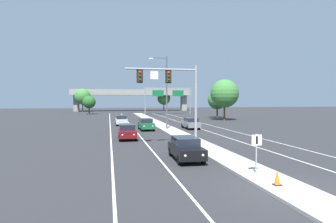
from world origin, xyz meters
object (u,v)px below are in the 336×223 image
(car_oncoming_silver, at_px, (121,120))
(tree_far_left_c, at_px, (82,97))
(highway_sign_gantry, at_px, (168,92))
(overhead_signal_mast, at_px, (174,88))
(car_receding_grey, at_px, (191,123))
(tree_far_left_a, at_px, (89,102))
(street_lamp_median, at_px, (165,88))
(car_oncoming_darkred, at_px, (127,131))
(car_oncoming_green, at_px, (146,124))
(traffic_cone_median_nose, at_px, (277,178))
(median_sign_post, at_px, (256,147))
(tree_far_right_b, at_px, (225,94))
(tree_far_right_c, at_px, (164,98))
(car_oncoming_black, at_px, (186,148))
(tree_far_right_a, at_px, (217,100))

(car_oncoming_silver, xyz_separation_m, tree_far_left_c, (-10.64, 53.53, 4.27))
(highway_sign_gantry, bearing_deg, overhead_signal_mast, -101.00)
(car_receding_grey, height_order, tree_far_left_a, tree_far_left_a)
(street_lamp_median, distance_m, car_oncoming_darkred, 11.45)
(car_oncoming_green, height_order, car_oncoming_silver, same)
(street_lamp_median, bearing_deg, traffic_cone_median_nose, -89.60)
(median_sign_post, bearing_deg, tree_far_right_b, 69.78)
(median_sign_post, xyz_separation_m, traffic_cone_median_nose, (-0.15, -2.30, -1.08))
(car_oncoming_green, relative_size, tree_far_right_b, 0.55)
(car_oncoming_silver, relative_size, highway_sign_gantry, 0.34)
(median_sign_post, bearing_deg, car_oncoming_green, 96.92)
(car_oncoming_darkred, bearing_deg, tree_far_right_b, 48.59)
(traffic_cone_median_nose, bearing_deg, tree_far_left_a, 100.55)
(street_lamp_median, xyz_separation_m, highway_sign_gantry, (8.71, 40.52, 0.37))
(car_oncoming_silver, relative_size, traffic_cone_median_nose, 6.05)
(overhead_signal_mast, bearing_deg, highway_sign_gantry, 79.00)
(car_oncoming_silver, distance_m, tree_far_right_c, 60.33)
(car_oncoming_black, bearing_deg, car_oncoming_darkred, 106.62)
(highway_sign_gantry, bearing_deg, tree_far_right_a, -66.41)
(car_oncoming_darkred, distance_m, tree_far_right_c, 76.55)
(street_lamp_median, bearing_deg, tree_far_right_c, 79.41)
(median_sign_post, xyz_separation_m, highway_sign_gantry, (8.37, 65.39, 4.58))
(overhead_signal_mast, bearing_deg, car_oncoming_silver, 99.84)
(highway_sign_gantry, bearing_deg, car_receding_grey, -96.94)
(street_lamp_median, distance_m, car_receding_grey, 6.30)
(tree_far_right_c, height_order, tree_far_right_a, tree_far_right_c)
(car_receding_grey, bearing_deg, tree_far_right_b, 52.49)
(car_oncoming_black, bearing_deg, tree_far_right_c, 80.27)
(car_oncoming_black, bearing_deg, tree_far_right_a, 66.13)
(street_lamp_median, height_order, car_oncoming_black, street_lamp_median)
(overhead_signal_mast, bearing_deg, tree_far_right_a, 63.33)
(median_sign_post, distance_m, tree_far_left_c, 88.35)
(car_oncoming_darkred, xyz_separation_m, tree_far_right_a, (22.28, 31.24, 3.27))
(car_oncoming_silver, distance_m, traffic_cone_median_nose, 35.95)
(highway_sign_gantry, distance_m, tree_far_left_a, 22.23)
(traffic_cone_median_nose, height_order, tree_far_right_b, tree_far_right_b)
(highway_sign_gantry, distance_m, tree_far_left_c, 32.89)
(overhead_signal_mast, relative_size, car_receding_grey, 1.61)
(street_lamp_median, bearing_deg, highway_sign_gantry, 77.87)
(car_receding_grey, bearing_deg, overhead_signal_mast, -111.70)
(overhead_signal_mast, xyz_separation_m, car_oncoming_green, (-0.82, 13.86, -4.48))
(tree_far_right_c, bearing_deg, highway_sign_gantry, -98.09)
(car_oncoming_darkred, bearing_deg, car_receding_grey, 43.12)
(traffic_cone_median_nose, distance_m, tree_far_right_c, 93.80)
(car_oncoming_black, bearing_deg, overhead_signal_mast, 85.01)
(overhead_signal_mast, bearing_deg, car_oncoming_green, 93.40)
(car_oncoming_darkred, relative_size, tree_far_left_c, 0.58)
(overhead_signal_mast, distance_m, car_oncoming_green, 14.59)
(tree_far_right_c, distance_m, tree_far_right_a, 43.25)
(car_oncoming_black, distance_m, tree_far_right_a, 46.76)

